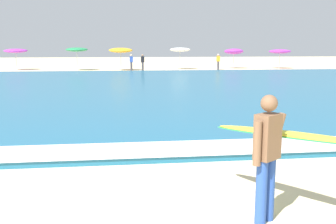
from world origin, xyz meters
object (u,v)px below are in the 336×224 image
surfer_with_board (277,144)px  beach_umbrella_1 (77,50)px  beach_umbrella_2 (121,50)px  beachgoer_near_row_right (131,62)px  beach_umbrella_0 (16,51)px  beachgoer_near_row_left (143,62)px  beach_umbrella_3 (180,50)px  beach_umbrella_5 (280,51)px  beach_umbrella_4 (234,51)px  beachgoer_near_row_mid (218,61)px

surfer_with_board → beach_umbrella_1: 34.23m
beach_umbrella_2 → beachgoer_near_row_right: (0.97, -1.14, -1.10)m
surfer_with_board → beach_umbrella_2: 33.15m
beach_umbrella_0 → beachgoer_near_row_left: (12.32, -3.18, -1.05)m
beach_umbrella_0 → beach_umbrella_1: bearing=-12.2°
surfer_with_board → beach_umbrella_1: beach_umbrella_1 is taller
surfer_with_board → beachgoer_near_row_left: 31.78m
surfer_with_board → beach_umbrella_2: size_ratio=0.97×
beach_umbrella_0 → beach_umbrella_3: size_ratio=1.02×
beach_umbrella_0 → beachgoer_near_row_left: 12.77m
beach_umbrella_5 → beach_umbrella_4: bearing=170.7°
beach_umbrella_2 → beachgoer_near_row_left: size_ratio=1.46×
beach_umbrella_4 → beachgoer_near_row_left: (-9.82, -3.22, -0.95)m
beachgoer_near_row_right → beachgoer_near_row_mid: bearing=5.6°
beach_umbrella_3 → beach_umbrella_4: (5.84, 0.60, -0.20)m
surfer_with_board → beachgoer_near_row_left: bearing=90.0°
beach_umbrella_3 → beach_umbrella_4: beach_umbrella_3 is taller
surfer_with_board → beachgoer_near_row_right: 31.96m
beach_umbrella_1 → beachgoer_near_row_right: size_ratio=1.42×
beach_umbrella_3 → beachgoer_near_row_right: 5.73m
surfer_with_board → beachgoer_near_row_left: surfer_with_board is taller
beach_umbrella_4 → beach_umbrella_1: bearing=-175.2°
surfer_with_board → beachgoer_near_row_mid: 33.66m
beach_umbrella_5 → beachgoer_near_row_left: size_ratio=1.44×
beach_umbrella_1 → beach_umbrella_5: bearing=1.6°
beach_umbrella_0 → beach_umbrella_5: beach_umbrella_0 is taller
beach_umbrella_2 → beach_umbrella_0: bearing=169.7°
surfer_with_board → beachgoer_near_row_mid: (7.61, 32.79, -0.19)m
beach_umbrella_0 → beach_umbrella_2: 10.45m
beach_umbrella_5 → beachgoer_near_row_right: (-15.64, -2.27, -0.95)m
beach_umbrella_0 → beach_umbrella_1: size_ratio=1.01×
beachgoer_near_row_left → beachgoer_near_row_right: (-1.07, 0.17, 0.00)m
surfer_with_board → beachgoer_near_row_right: surfer_with_board is taller
beach_umbrella_0 → beach_umbrella_4: (22.15, 0.04, -0.10)m
beach_umbrella_2 → beachgoer_near_row_right: beach_umbrella_2 is taller
beach_umbrella_3 → surfer_with_board: bearing=-96.6°
beachgoer_near_row_left → beach_umbrella_3: bearing=33.3°
beach_umbrella_2 → beachgoer_near_row_right: bearing=-49.5°
surfer_with_board → beach_umbrella_1: size_ratio=1.00×
beach_umbrella_0 → beach_umbrella_4: bearing=0.1°
beach_umbrella_4 → beachgoer_near_row_right: 11.35m
beach_umbrella_3 → beachgoer_near_row_mid: bearing=-24.0°
beach_umbrella_0 → beachgoer_near_row_left: bearing=-14.5°
beach_umbrella_5 → beach_umbrella_2: bearing=-176.1°
beach_umbrella_1 → beach_umbrella_5: (20.85, 0.57, -0.22)m
beach_umbrella_3 → beachgoer_near_row_right: size_ratio=1.41×
beach_umbrella_5 → beach_umbrella_0: bearing=178.4°
beach_umbrella_2 → beach_umbrella_4: (11.86, 1.91, -0.15)m
beach_umbrella_2 → beach_umbrella_3: size_ratio=1.04×
beach_umbrella_5 → beachgoer_near_row_mid: 7.19m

